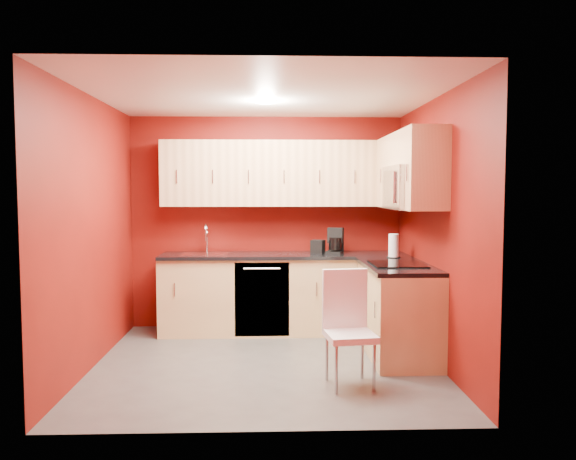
{
  "coord_description": "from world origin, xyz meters",
  "views": [
    {
      "loc": [
        0.03,
        -5.19,
        1.63
      ],
      "look_at": [
        0.22,
        0.55,
        1.23
      ],
      "focal_mm": 35.0,
      "sensor_mm": 36.0,
      "label": 1
    }
  ],
  "objects": [
    {
      "name": "coffee_maker",
      "position": [
        0.78,
        1.16,
        1.06
      ],
      "size": [
        0.24,
        0.28,
        0.29
      ],
      "primitive_type": null,
      "rotation": [
        0.0,
        0.0,
        -0.32
      ],
      "color": "black",
      "rests_on": "countertop_back"
    },
    {
      "name": "base_cabinets_back",
      "position": [
        0.2,
        1.2,
        0.43
      ],
      "size": [
        2.8,
        0.6,
        0.87
      ],
      "primitive_type": "cube",
      "color": "#EED288",
      "rests_on": "floor"
    },
    {
      "name": "upper_cabinets_right",
      "position": [
        1.42,
        0.44,
        1.89
      ],
      "size": [
        0.35,
        1.55,
        0.75
      ],
      "color": "#E0B27F",
      "rests_on": "wall_right"
    },
    {
      "name": "upper_cabinets_back",
      "position": [
        0.2,
        1.32,
        1.83
      ],
      "size": [
        2.8,
        0.35,
        0.75
      ],
      "primitive_type": "cube",
      "color": "#E0B27F",
      "rests_on": "wall_back"
    },
    {
      "name": "wall_front",
      "position": [
        0.0,
        -1.5,
        1.25
      ],
      "size": [
        3.2,
        0.0,
        3.2
      ],
      "primitive_type": "plane",
      "rotation": [
        -1.57,
        0.0,
        0.0
      ],
      "color": "maroon",
      "rests_on": "floor"
    },
    {
      "name": "cooktop",
      "position": [
        1.28,
        0.2,
        0.92
      ],
      "size": [
        0.5,
        0.55,
        0.01
      ],
      "primitive_type": "cube",
      "color": "black",
      "rests_on": "countertop_right"
    },
    {
      "name": "wall_left",
      "position": [
        -1.6,
        0.0,
        1.25
      ],
      "size": [
        0.0,
        3.0,
        3.0
      ],
      "primitive_type": "plane",
      "rotation": [
        1.57,
        0.0,
        1.57
      ],
      "color": "maroon",
      "rests_on": "floor"
    },
    {
      "name": "base_cabinets_right",
      "position": [
        1.3,
        0.25,
        0.43
      ],
      "size": [
        0.6,
        1.3,
        0.87
      ],
      "primitive_type": "cube",
      "color": "#EED288",
      "rests_on": "floor"
    },
    {
      "name": "wall_back",
      "position": [
        0.0,
        1.5,
        1.25
      ],
      "size": [
        3.2,
        0.0,
        3.2
      ],
      "primitive_type": "plane",
      "rotation": [
        1.57,
        0.0,
        0.0
      ],
      "color": "maroon",
      "rests_on": "floor"
    },
    {
      "name": "downlight",
      "position": [
        0.0,
        0.3,
        2.48
      ],
      "size": [
        0.2,
        0.2,
        0.01
      ],
      "primitive_type": "cylinder",
      "color": "white",
      "rests_on": "ceiling"
    },
    {
      "name": "floor",
      "position": [
        0.0,
        0.0,
        0.0
      ],
      "size": [
        3.2,
        3.2,
        0.0
      ],
      "primitive_type": "plane",
      "color": "#4D4B48",
      "rests_on": "ground"
    },
    {
      "name": "dining_chair",
      "position": [
        0.7,
        -0.63,
        0.48
      ],
      "size": [
        0.44,
        0.45,
        0.96
      ],
      "primitive_type": null,
      "rotation": [
        0.0,
        0.0,
        0.13
      ],
      "color": "white",
      "rests_on": "floor"
    },
    {
      "name": "ceiling",
      "position": [
        0.0,
        0.0,
        2.5
      ],
      "size": [
        3.2,
        3.2,
        0.0
      ],
      "primitive_type": "plane",
      "rotation": [
        3.14,
        0.0,
        0.0
      ],
      "color": "white",
      "rests_on": "wall_back"
    },
    {
      "name": "sink",
      "position": [
        -0.7,
        1.2,
        0.94
      ],
      "size": [
        0.52,
        0.42,
        0.35
      ],
      "color": "silver",
      "rests_on": "countertop_back"
    },
    {
      "name": "paper_towel",
      "position": [
        1.37,
        0.77,
        1.04
      ],
      "size": [
        0.17,
        0.17,
        0.25
      ],
      "primitive_type": null,
      "rotation": [
        0.0,
        0.0,
        -0.23
      ],
      "color": "white",
      "rests_on": "countertop_right"
    },
    {
      "name": "countertop_right",
      "position": [
        1.29,
        0.23,
        0.89
      ],
      "size": [
        0.63,
        1.27,
        0.04
      ],
      "primitive_type": "cube",
      "color": "black",
      "rests_on": "base_cabinets_right"
    },
    {
      "name": "napkin_holder",
      "position": [
        0.59,
        1.22,
        0.99
      ],
      "size": [
        0.18,
        0.18,
        0.15
      ],
      "primitive_type": null,
      "rotation": [
        0.0,
        0.0,
        -0.39
      ],
      "color": "black",
      "rests_on": "countertop_back"
    },
    {
      "name": "microwave",
      "position": [
        1.39,
        0.2,
        1.66
      ],
      "size": [
        0.42,
        0.76,
        0.42
      ],
      "color": "silver",
      "rests_on": "upper_cabinets_right"
    },
    {
      "name": "wall_right",
      "position": [
        1.6,
        0.0,
        1.25
      ],
      "size": [
        0.0,
        3.0,
        3.0
      ],
      "primitive_type": "plane",
      "rotation": [
        1.57,
        0.0,
        -1.57
      ],
      "color": "maroon",
      "rests_on": "floor"
    },
    {
      "name": "dishwasher_front",
      "position": [
        -0.05,
        0.91,
        0.43
      ],
      "size": [
        0.6,
        0.02,
        0.82
      ],
      "primitive_type": "cube",
      "color": "black",
      "rests_on": "base_cabinets_back"
    },
    {
      "name": "countertop_back",
      "position": [
        0.2,
        1.19,
        0.89
      ],
      "size": [
        2.8,
        0.63,
        0.04
      ],
      "primitive_type": "cube",
      "color": "black",
      "rests_on": "base_cabinets_back"
    }
  ]
}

